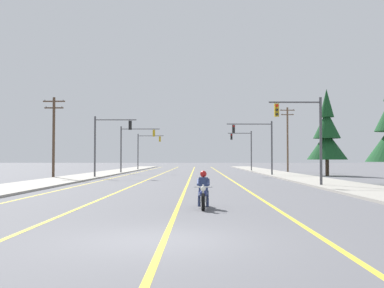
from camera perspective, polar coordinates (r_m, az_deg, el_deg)
The scene contains 17 objects.
ground_plane at distance 10.76m, azimuth -4.32°, elevation -12.23°, with size 400.00×400.00×0.00m, color #5B5B60.
lane_stripe_center at distance 55.58m, azimuth -0.05°, elevation -3.89°, with size 0.16×100.00×0.01m, color yellow.
lane_stripe_left at distance 55.77m, azimuth -4.02°, elevation -3.88°, with size 0.16×100.00×0.01m, color yellow.
lane_stripe_right at distance 55.66m, azimuth 3.89°, elevation -3.88°, with size 0.16×100.00×0.01m, color yellow.
lane_stripe_far_left at distance 56.23m, azimuth -7.94°, elevation -3.85°, with size 0.16×100.00×0.01m, color yellow.
sidewalk_kerb_right at distance 51.56m, azimuth 11.98°, elevation -3.93°, with size 4.40×110.00×0.14m, color #9E998E.
sidewalk_kerb_left at distance 51.95m, azimuth -12.45°, elevation -3.91°, with size 4.40×110.00×0.14m, color #9E998E.
motorcycle_with_rider at distance 17.46m, azimuth 1.46°, elevation -6.32°, with size 0.70×2.19×1.46m.
traffic_signal_near_right at distance 31.76m, azimuth 14.43°, elevation 1.93°, with size 3.69×0.41×6.20m.
traffic_signal_near_left at distance 45.47m, azimuth -10.87°, elevation 0.81°, with size 4.24×0.43×6.20m.
traffic_signal_mid_right at distance 50.71m, azimuth 8.54°, elevation 0.59°, with size 5.19×0.53×6.20m.
traffic_signal_mid_left at distance 58.96m, azimuth -7.66°, elevation 0.24°, with size 5.18×0.37×6.20m.
traffic_signal_far_right at distance 68.58m, azimuth 6.78°, elevation -0.15°, with size 3.65×0.37×6.20m.
traffic_signal_far_left at distance 76.37m, azimuth -6.00°, elevation -0.28°, with size 4.52×0.44×6.20m.
utility_pole_left_near at distance 45.97m, azimuth -17.31°, elevation 1.19°, with size 2.18×0.26×8.02m.
utility_pole_right_far at distance 66.03m, azimuth 12.15°, elevation 0.84°, with size 2.11×0.26×9.40m.
conifer_tree_right_verge_far at distance 52.83m, azimuth 16.91°, elevation 1.01°, with size 4.50×4.50×9.90m.
Camera 1 is at (0.93, -10.55, 1.93)m, focal length 41.61 mm.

